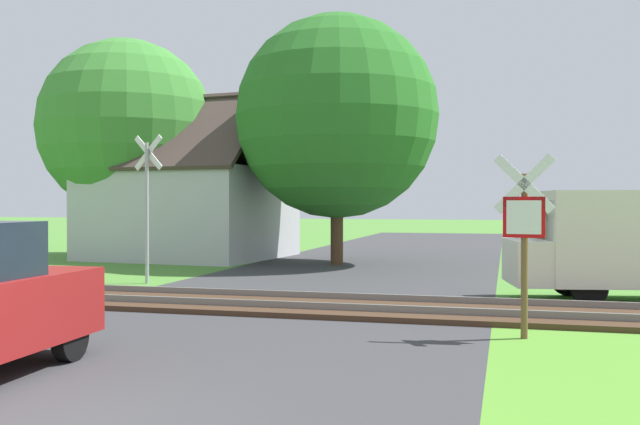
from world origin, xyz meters
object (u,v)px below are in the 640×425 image
tree_left (127,127)px  tree_center (337,117)px  crossing_sign_far (147,198)px  house (191,208)px  stop_sign_near (524,231)px

tree_left → tree_center: 8.29m
crossing_sign_far → tree_left: tree_left is taller
house → crossing_sign_far: bearing=-66.7°
stop_sign_near → house: 17.36m
crossing_sign_far → tree_center: 7.71m
house → tree_center: 6.71m
stop_sign_near → tree_left: size_ratio=0.34×
house → tree_center: bearing=-8.9°
house → tree_left: 3.82m
crossing_sign_far → house: bearing=120.5°
house → tree_left: (-2.38, -0.38, 2.96)m
tree_center → crossing_sign_far: bearing=-117.0°
stop_sign_near → tree_left: bearing=-33.5°
stop_sign_near → house: (-11.40, 13.09, 0.23)m
house → tree_left: tree_left is taller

